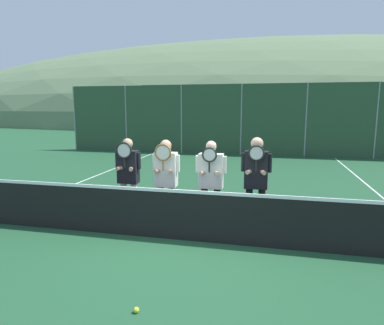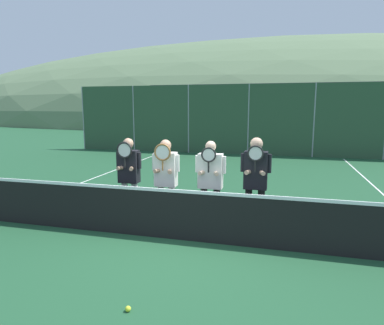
{
  "view_description": "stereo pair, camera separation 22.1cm",
  "coord_description": "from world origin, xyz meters",
  "px_view_note": "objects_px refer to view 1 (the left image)",
  "views": [
    {
      "loc": [
        1.46,
        -5.62,
        2.37
      ],
      "look_at": [
        -0.04,
        0.83,
        1.27
      ],
      "focal_mm": 32.0,
      "sensor_mm": 36.0,
      "label": 1
    },
    {
      "loc": [
        1.68,
        -5.57,
        2.37
      ],
      "look_at": [
        -0.04,
        0.83,
        1.27
      ],
      "focal_mm": 32.0,
      "sensor_mm": 36.0,
      "label": 2
    }
  ],
  "objects_px": {
    "player_center_right": "(211,178)",
    "tennis_ball_on_court": "(136,310)",
    "player_leftmost": "(128,173)",
    "car_center": "(338,132)",
    "car_far_left": "(172,131)",
    "player_center_left": "(166,176)",
    "car_left_of_center": "(250,131)",
    "player_rightmost": "(256,177)"
  },
  "relations": [
    {
      "from": "player_center_right",
      "to": "tennis_ball_on_court",
      "type": "xyz_separation_m",
      "value": [
        -0.36,
        -2.87,
        -0.99
      ]
    },
    {
      "from": "player_leftmost",
      "to": "car_center",
      "type": "bearing_deg",
      "value": 65.56
    },
    {
      "from": "player_leftmost",
      "to": "car_far_left",
      "type": "bearing_deg",
      "value": 103.02
    },
    {
      "from": "player_center_right",
      "to": "car_far_left",
      "type": "xyz_separation_m",
      "value": [
        -4.96,
        14.14,
        -0.14
      ]
    },
    {
      "from": "player_center_right",
      "to": "tennis_ball_on_court",
      "type": "distance_m",
      "value": 3.06
    },
    {
      "from": "player_center_right",
      "to": "car_center",
      "type": "xyz_separation_m",
      "value": [
        4.7,
        14.09,
        -0.08
      ]
    },
    {
      "from": "player_center_right",
      "to": "player_center_left",
      "type": "bearing_deg",
      "value": -175.05
    },
    {
      "from": "player_center_right",
      "to": "tennis_ball_on_court",
      "type": "height_order",
      "value": "player_center_right"
    },
    {
      "from": "player_center_left",
      "to": "car_far_left",
      "type": "bearing_deg",
      "value": 106.05
    },
    {
      "from": "player_leftmost",
      "to": "car_center",
      "type": "distance_m",
      "value": 15.45
    },
    {
      "from": "car_left_of_center",
      "to": "car_center",
      "type": "relative_size",
      "value": 1.11
    },
    {
      "from": "player_center_right",
      "to": "car_left_of_center",
      "type": "relative_size",
      "value": 0.37
    },
    {
      "from": "player_leftmost",
      "to": "player_center_left",
      "type": "height_order",
      "value": "same"
    },
    {
      "from": "player_leftmost",
      "to": "player_rightmost",
      "type": "relative_size",
      "value": 0.96
    },
    {
      "from": "car_center",
      "to": "car_left_of_center",
      "type": "bearing_deg",
      "value": -178.5
    },
    {
      "from": "car_far_left",
      "to": "tennis_ball_on_court",
      "type": "xyz_separation_m",
      "value": [
        4.59,
        -17.02,
        -0.84
      ]
    },
    {
      "from": "player_rightmost",
      "to": "car_center",
      "type": "relative_size",
      "value": 0.43
    },
    {
      "from": "car_left_of_center",
      "to": "player_center_right",
      "type": "bearing_deg",
      "value": -89.42
    },
    {
      "from": "player_rightmost",
      "to": "tennis_ball_on_court",
      "type": "height_order",
      "value": "player_rightmost"
    },
    {
      "from": "car_center",
      "to": "car_far_left",
      "type": "bearing_deg",
      "value": 179.69
    },
    {
      "from": "tennis_ball_on_court",
      "to": "player_center_right",
      "type": "bearing_deg",
      "value": 82.79
    },
    {
      "from": "player_center_left",
      "to": "tennis_ball_on_court",
      "type": "height_order",
      "value": "player_center_left"
    },
    {
      "from": "car_far_left",
      "to": "car_left_of_center",
      "type": "xyz_separation_m",
      "value": [
        4.81,
        -0.18,
        0.08
      ]
    },
    {
      "from": "player_rightmost",
      "to": "car_left_of_center",
      "type": "bearing_deg",
      "value": 94.03
    },
    {
      "from": "car_left_of_center",
      "to": "car_center",
      "type": "xyz_separation_m",
      "value": [
        4.84,
        0.13,
        -0.02
      ]
    },
    {
      "from": "car_left_of_center",
      "to": "tennis_ball_on_court",
      "type": "bearing_deg",
      "value": -90.75
    },
    {
      "from": "player_center_right",
      "to": "tennis_ball_on_court",
      "type": "bearing_deg",
      "value": -97.21
    },
    {
      "from": "car_left_of_center",
      "to": "tennis_ball_on_court",
      "type": "xyz_separation_m",
      "value": [
        -0.22,
        -16.84,
        -0.92
      ]
    },
    {
      "from": "car_center",
      "to": "player_center_left",
      "type": "bearing_deg",
      "value": -111.44
    },
    {
      "from": "player_leftmost",
      "to": "car_far_left",
      "type": "xyz_separation_m",
      "value": [
        -3.26,
        14.12,
        -0.15
      ]
    },
    {
      "from": "player_center_right",
      "to": "player_rightmost",
      "type": "distance_m",
      "value": 0.84
    },
    {
      "from": "player_leftmost",
      "to": "player_rightmost",
      "type": "distance_m",
      "value": 2.54
    },
    {
      "from": "player_center_right",
      "to": "car_far_left",
      "type": "relative_size",
      "value": 0.42
    },
    {
      "from": "player_rightmost",
      "to": "player_center_left",
      "type": "bearing_deg",
      "value": -177.67
    },
    {
      "from": "player_leftmost",
      "to": "tennis_ball_on_court",
      "type": "distance_m",
      "value": 3.34
    },
    {
      "from": "player_leftmost",
      "to": "car_center",
      "type": "xyz_separation_m",
      "value": [
        6.39,
        14.06,
        -0.09
      ]
    },
    {
      "from": "car_left_of_center",
      "to": "player_center_left",
      "type": "bearing_deg",
      "value": -92.95
    },
    {
      "from": "player_center_left",
      "to": "car_center",
      "type": "xyz_separation_m",
      "value": [
        5.56,
        14.17,
        -0.1
      ]
    },
    {
      "from": "player_center_left",
      "to": "car_center",
      "type": "distance_m",
      "value": 15.22
    },
    {
      "from": "player_center_left",
      "to": "car_far_left",
      "type": "relative_size",
      "value": 0.42
    },
    {
      "from": "player_rightmost",
      "to": "car_left_of_center",
      "type": "distance_m",
      "value": 14.01
    },
    {
      "from": "car_center",
      "to": "tennis_ball_on_court",
      "type": "xyz_separation_m",
      "value": [
        -5.06,
        -16.97,
        -0.9
      ]
    }
  ]
}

